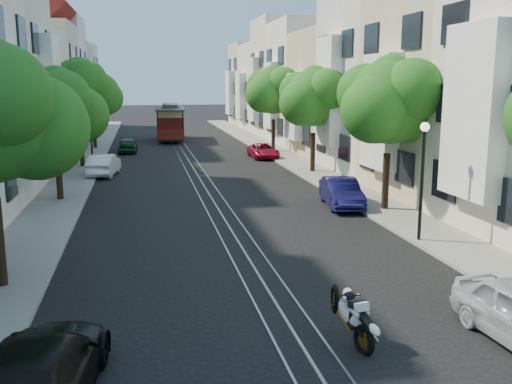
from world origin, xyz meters
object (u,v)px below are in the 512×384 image
cable_car (170,121)px  parked_car_w_near (38,373)px  lamp_west (91,128)px  parked_car_e_mid (341,193)px  parked_car_w_far (128,145)px  tree_e_d (274,91)px  parked_car_w_mid (104,165)px  tree_w_b (56,109)px  tree_w_c (79,91)px  tree_w_d (93,94)px  sportbike_rider (352,314)px  parked_car_e_far (263,151)px  tree_e_b (391,103)px  lamp_east (423,164)px  tree_e_c (315,99)px

cable_car → parked_car_w_near: cable_car is taller
lamp_west → parked_car_e_mid: (11.90, -11.80, -2.19)m
parked_car_w_far → lamp_west: bearing=81.4°
tree_e_d → parked_car_w_mid: 16.57m
tree_e_d → tree_w_b: tree_e_d is taller
tree_w_c → parked_car_w_near: (1.96, -29.38, -4.39)m
tree_e_d → parked_car_w_near: size_ratio=1.45×
tree_w_d → parked_car_w_far: (2.74, -3.29, -3.99)m
tree_w_b → tree_w_d: size_ratio=0.96×
tree_w_d → cable_car: (6.64, 5.98, -2.71)m
tree_w_b → sportbike_rider: size_ratio=3.47×
tree_w_d → parked_car_w_near: 40.62m
lamp_west → parked_car_w_far: 11.08m
cable_car → parked_car_e_far: cable_car is taller
tree_w_d → tree_w_b: bearing=-90.0°
sportbike_rider → cable_car: 45.08m
tree_e_b → parked_car_w_near: (-12.44, -13.38, -4.05)m
lamp_east → parked_car_e_mid: 6.61m
tree_w_d → lamp_west: (0.84, -13.98, -1.75)m
tree_e_d → parked_car_w_far: bearing=171.6°
tree_e_b → tree_w_c: bearing=132.0°
tree_e_c → lamp_west: bearing=171.5°
lamp_east → parked_car_w_near: 14.39m
tree_w_c → cable_car: size_ratio=0.84×
tree_e_b → tree_w_b: tree_e_b is taller
lamp_east → cable_car: lamp_east is taller
tree_w_b → cable_car: 28.86m
lamp_west → parked_car_e_mid: 16.90m
tree_e_c → sportbike_rider: 24.18m
tree_w_b → parked_car_e_far: bearing=46.4°
tree_w_c → lamp_west: size_ratio=1.71×
sportbike_rider → parked_car_w_near: parked_car_w_near is taller
lamp_west → tree_w_c: bearing=105.8°
tree_w_c → tree_w_d: 11.01m
tree_e_c → tree_w_d: same height
tree_w_c → parked_car_e_mid: 20.00m
lamp_west → sportbike_rider: bearing=-73.6°
lamp_east → parked_car_e_mid: (-0.70, 6.20, -2.19)m
tree_e_c → tree_e_d: (0.00, 11.00, 0.27)m
sportbike_rider → parked_car_w_far: 36.19m
tree_e_d → lamp_east: (-0.96, -26.98, -2.02)m
parked_car_w_mid → parked_car_w_far: bearing=-88.6°
parked_car_e_far → tree_w_b: bearing=-134.8°
tree_w_c → parked_car_e_far: tree_w_c is taller
tree_w_c → parked_car_e_mid: (12.74, -14.78, -4.41)m
lamp_west → sportbike_rider: lamp_west is taller
parked_car_e_mid → parked_car_w_near: 18.15m
parked_car_e_far → parked_car_w_mid: parked_car_w_mid is taller
tree_e_d → tree_w_c: tree_w_c is taller
tree_e_d → parked_car_w_mid: bearing=-143.4°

